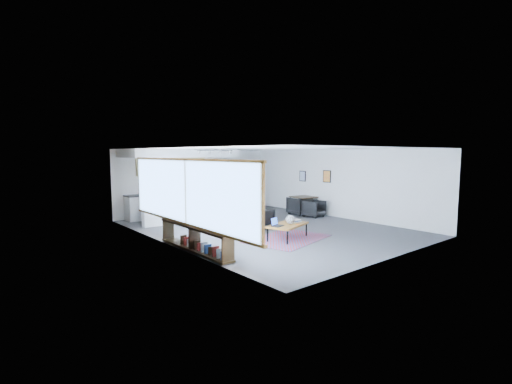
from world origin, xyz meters
TOP-DOWN VIEW (x-y plane):
  - room at (0.00, 0.00)m, footprint 7.02×9.02m
  - window at (-3.46, -0.90)m, footprint 0.10×5.95m
  - console at (-3.30, -1.05)m, footprint 0.35×3.00m
  - kitchenette at (-1.20, 3.71)m, footprint 4.20×1.96m
  - doorway at (2.30, 4.42)m, footprint 1.10×0.12m
  - track_light at (-0.59, 2.20)m, footprint 1.60×0.07m
  - wall_art_lower at (3.47, 0.40)m, footprint 0.03×0.38m
  - wall_art_upper at (3.47, 1.70)m, footprint 0.03×0.34m
  - kilim_rug at (-0.56, -1.54)m, footprint 2.71×2.16m
  - coffee_table at (-0.56, -1.54)m, footprint 1.49×1.10m
  - laptop at (-1.01, -1.52)m, footprint 0.38×0.34m
  - ceramic_pot at (-0.51, -1.58)m, footprint 0.26×0.26m
  - book_stack at (-0.19, -1.48)m, footprint 0.30×0.25m
  - coaster at (-0.42, -1.78)m, footprint 0.12×0.12m
  - armchair_left at (-1.44, 0.15)m, footprint 1.03×1.00m
  - armchair_right at (-0.33, 0.01)m, footprint 0.81×0.77m
  - floor_lamp at (-0.53, 0.73)m, footprint 0.65×0.65m
  - dining_table at (3.00, 1.19)m, footprint 0.93×0.93m
  - dining_chair_near at (2.84, 0.48)m, footprint 0.66×0.63m
  - dining_chair_far at (2.82, 1.25)m, footprint 0.66×0.62m
  - microwave at (-0.59, 4.15)m, footprint 0.62×0.40m

SIDE VIEW (x-z plane):
  - kilim_rug at x=-0.56m, z-range 0.00..0.01m
  - dining_chair_near at x=2.84m, z-range 0.00..0.60m
  - console at x=-3.30m, z-range -0.07..0.73m
  - dining_chair_far at x=2.82m, z-range 0.00..0.67m
  - armchair_right at x=-0.33m, z-range 0.00..0.75m
  - coffee_table at x=-0.56m, z-range 0.18..0.62m
  - armchair_left at x=-1.44m, z-range 0.00..0.84m
  - coaster at x=-0.42m, z-range 0.44..0.44m
  - book_stack at x=-0.19m, z-range 0.43..0.52m
  - laptop at x=-1.01m, z-range 0.39..0.62m
  - ceramic_pot at x=-0.51m, z-range 0.44..0.69m
  - dining_table at x=3.00m, z-range 0.30..1.02m
  - doorway at x=2.30m, z-range 0.00..2.15m
  - microwave at x=-0.59m, z-range 0.93..1.32m
  - room at x=0.00m, z-range -0.01..2.61m
  - kitchenette at x=-1.20m, z-range 0.08..2.68m
  - window at x=-3.46m, z-range 0.63..2.29m
  - wall_art_upper at x=3.47m, z-range 1.28..1.72m
  - floor_lamp at x=-0.53m, z-range 0.65..2.42m
  - wall_art_lower at x=3.47m, z-range 1.31..1.79m
  - track_light at x=-0.59m, z-range 2.45..2.60m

